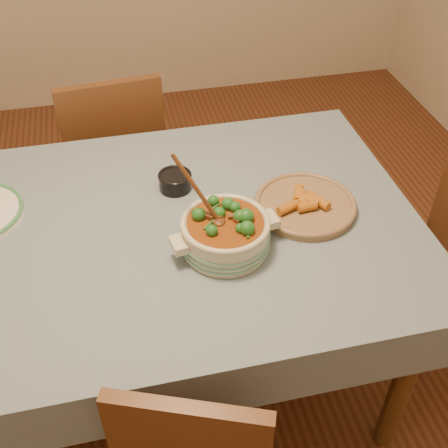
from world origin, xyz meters
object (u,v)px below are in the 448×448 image
condiment_bowl (175,180)px  fried_plate (305,203)px  chair_far (115,153)px  stew_casserole (225,231)px  dining_table (146,251)px

condiment_bowl → fried_plate: size_ratio=0.39×
condiment_bowl → chair_far: (-0.18, 0.64, -0.29)m
condiment_bowl → fried_plate: condiment_bowl is taller
stew_casserole → condiment_bowl: (-0.09, 0.31, -0.03)m
stew_casserole → condiment_bowl: stew_casserole is taller
stew_casserole → condiment_bowl: bearing=106.9°
stew_casserole → fried_plate: 0.31m
dining_table → chair_far: chair_far is taller
dining_table → condiment_bowl: bearing=54.2°
dining_table → fried_plate: 0.52m
stew_casserole → condiment_bowl: 0.33m
dining_table → chair_far: bearing=93.6°
fried_plate → chair_far: chair_far is taller
dining_table → condiment_bowl: 0.25m
fried_plate → chair_far: bearing=123.7°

